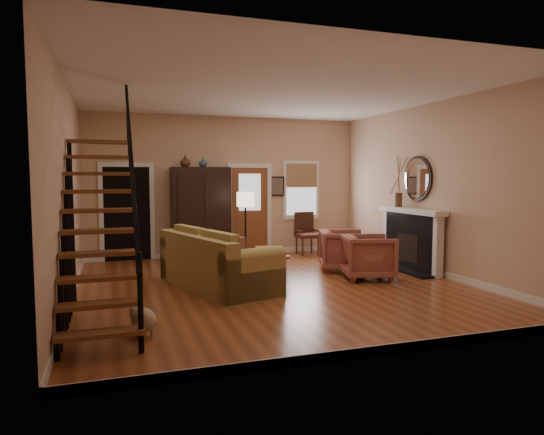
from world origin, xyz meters
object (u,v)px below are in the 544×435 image
object	(u,v)px
armchair_left	(368,257)
armchair_right	(343,250)
coffee_table	(265,263)
sofa	(218,261)
side_chair	(307,234)
armoire	(201,213)
floor_lamp	(246,230)

from	to	relation	value
armchair_left	armchair_right	xyz separation A→B (m)	(-0.07, 0.87, -0.00)
coffee_table	sofa	bearing A→B (deg)	-142.97
coffee_table	side_chair	xyz separation A→B (m)	(1.69, 1.95, 0.30)
coffee_table	armchair_left	bearing A→B (deg)	-31.11
armoire	floor_lamp	bearing A→B (deg)	-61.63
coffee_table	armchair_right	distance (m)	1.62
side_chair	armoire	bearing A→B (deg)	175.52
armoire	floor_lamp	world-z (taller)	armoire
sofa	floor_lamp	bearing A→B (deg)	44.03
coffee_table	floor_lamp	distance (m)	1.03
armoire	floor_lamp	size ratio (longest dim) A/B	1.34
floor_lamp	sofa	bearing A→B (deg)	-119.46
armchair_left	side_chair	bearing A→B (deg)	14.66
coffee_table	side_chair	size ratio (longest dim) A/B	1.07
armchair_right	floor_lamp	distance (m)	2.05
sofa	armchair_right	distance (m)	2.79
armchair_right	side_chair	distance (m)	2.09
armoire	side_chair	world-z (taller)	armoire
armchair_left	sofa	bearing A→B (deg)	101.27
armchair_left	armchair_right	distance (m)	0.88
armoire	coffee_table	distance (m)	2.46
side_chair	sofa	bearing A→B (deg)	-135.18
armoire	armchair_right	distance (m)	3.42
side_chair	armchair_right	bearing A→B (deg)	-92.50
armoire	sofa	size ratio (longest dim) A/B	0.85
sofa	armchair_left	distance (m)	2.78
armoire	coffee_table	world-z (taller)	armoire
floor_lamp	armchair_left	bearing A→B (deg)	-45.43
armoire	armchair_left	xyz separation A→B (m)	(2.53, -3.16, -0.64)
armoire	side_chair	size ratio (longest dim) A/B	2.06
sofa	armchair_right	world-z (taller)	sofa
armchair_left	armchair_right	size ratio (longest dim) A/B	1.01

